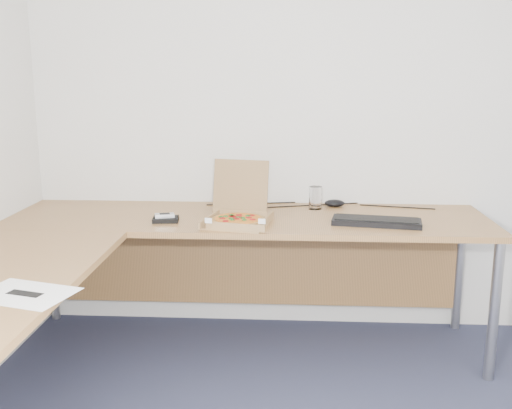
# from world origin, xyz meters

# --- Properties ---
(room_shell) EXTENTS (3.50, 3.50, 2.50)m
(room_shell) POSITION_xyz_m (0.00, 0.00, 1.25)
(room_shell) COLOR silver
(room_shell) RESTS_ON ground
(desk) EXTENTS (2.50, 2.20, 0.73)m
(desk) POSITION_xyz_m (-0.82, 0.97, 0.70)
(desk) COLOR olive
(desk) RESTS_ON ground
(pizza_box) EXTENTS (0.29, 0.34, 0.30)m
(pizza_box) POSITION_xyz_m (-0.54, 1.24, 0.77)
(pizza_box) COLOR #A27C4C
(pizza_box) RESTS_ON desk
(drinking_glass) EXTENTS (0.07, 0.07, 0.13)m
(drinking_glass) POSITION_xyz_m (-0.14, 1.59, 0.79)
(drinking_glass) COLOR silver
(drinking_glass) RESTS_ON desk
(keyboard) EXTENTS (0.45, 0.22, 0.03)m
(keyboard) POSITION_xyz_m (0.15, 1.26, 0.74)
(keyboard) COLOR black
(keyboard) RESTS_ON desk
(mouse) EXTENTS (0.12, 0.09, 0.04)m
(mouse) POSITION_xyz_m (-0.03, 1.66, 0.75)
(mouse) COLOR black
(mouse) RESTS_ON desk
(wallet) EXTENTS (0.14, 0.12, 0.02)m
(wallet) POSITION_xyz_m (-0.91, 1.27, 0.74)
(wallet) COLOR black
(wallet) RESTS_ON desk
(phone) EXTENTS (0.11, 0.08, 0.02)m
(phone) POSITION_xyz_m (-0.91, 1.27, 0.76)
(phone) COLOR #B2B5BA
(phone) RESTS_ON wallet
(paper_sheet) EXTENTS (0.36, 0.30, 0.00)m
(paper_sheet) POSITION_xyz_m (-1.17, 0.23, 0.73)
(paper_sheet) COLOR white
(paper_sheet) RESTS_ON desk
(cable_bundle) EXTENTS (0.62, 0.13, 0.01)m
(cable_bundle) POSITION_xyz_m (-0.14, 1.68, 0.73)
(cable_bundle) COLOR black
(cable_bundle) RESTS_ON desk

